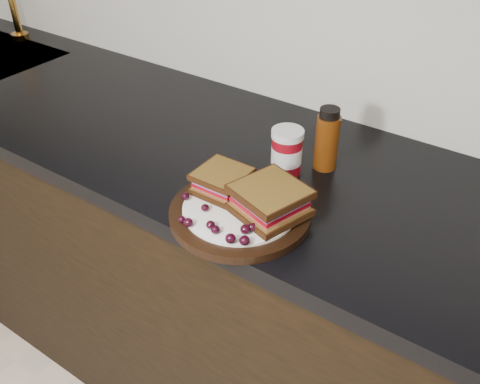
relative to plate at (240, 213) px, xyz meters
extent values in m
cube|color=black|center=(-0.17, 0.19, -0.48)|extent=(3.96, 0.58, 0.86)
cube|color=black|center=(-0.17, 0.19, -0.03)|extent=(3.98, 0.60, 0.04)
cylinder|color=black|center=(0.00, 0.00, 0.00)|extent=(0.28, 0.28, 0.02)
ellipsoid|color=black|center=(-0.10, -0.04, 0.02)|extent=(0.02, 0.02, 0.02)
ellipsoid|color=black|center=(-0.05, -0.05, 0.02)|extent=(0.02, 0.02, 0.01)
ellipsoid|color=black|center=(-0.06, -0.10, 0.02)|extent=(0.01, 0.01, 0.01)
ellipsoid|color=black|center=(-0.05, -0.10, 0.02)|extent=(0.02, 0.02, 0.02)
ellipsoid|color=black|center=(-0.01, -0.08, 0.02)|extent=(0.02, 0.02, 0.02)
ellipsoid|color=black|center=(0.01, -0.09, 0.02)|extent=(0.02, 0.02, 0.02)
ellipsoid|color=black|center=(0.05, -0.10, 0.02)|extent=(0.02, 0.02, 0.02)
ellipsoid|color=black|center=(0.07, -0.09, 0.02)|extent=(0.02, 0.02, 0.02)
ellipsoid|color=black|center=(0.05, -0.06, 0.02)|extent=(0.02, 0.02, 0.02)
ellipsoid|color=black|center=(0.06, -0.05, 0.02)|extent=(0.02, 0.02, 0.02)
ellipsoid|color=black|center=(0.10, 0.00, 0.02)|extent=(0.02, 0.02, 0.02)
ellipsoid|color=black|center=(0.08, 0.00, 0.02)|extent=(0.02, 0.02, 0.01)
ellipsoid|color=black|center=(0.07, 0.03, 0.02)|extent=(0.02, 0.02, 0.02)
ellipsoid|color=black|center=(0.07, 0.06, 0.02)|extent=(0.02, 0.02, 0.02)
ellipsoid|color=black|center=(-0.06, 0.05, 0.02)|extent=(0.02, 0.02, 0.01)
ellipsoid|color=black|center=(-0.06, 0.02, 0.02)|extent=(0.02, 0.02, 0.02)
ellipsoid|color=black|center=(-0.09, 0.00, 0.02)|extent=(0.02, 0.02, 0.02)
ellipsoid|color=black|center=(-0.08, -0.01, 0.03)|extent=(0.02, 0.02, 0.02)
ellipsoid|color=black|center=(-0.07, 0.04, 0.02)|extent=(0.02, 0.02, 0.02)
ellipsoid|color=black|center=(-0.07, 0.03, 0.02)|extent=(0.02, 0.02, 0.02)
ellipsoid|color=black|center=(-0.06, 0.00, 0.02)|extent=(0.02, 0.02, 0.01)
cylinder|color=maroon|center=(-0.01, 0.19, 0.04)|extent=(0.09, 0.09, 0.10)
cylinder|color=#512408|center=(0.05, 0.26, 0.06)|extent=(0.06, 0.06, 0.14)
camera|label=1|loc=(0.47, -0.69, 0.65)|focal=40.00mm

